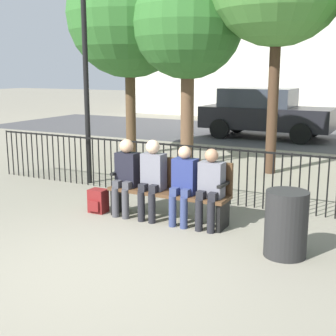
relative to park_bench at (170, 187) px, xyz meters
The scene contains 14 objects.
ground_plane 2.15m from the park_bench, 90.00° to the right, with size 80.00×80.00×0.00m, color gray.
park_bench is the anchor object (origin of this frame).
seated_person_0 0.73m from the park_bench, 169.39° to the right, with size 0.34×0.39×1.18m.
seated_person_1 0.33m from the park_bench, 151.74° to the right, with size 0.34×0.39×1.20m.
seated_person_2 0.34m from the park_bench, 25.56° to the right, with size 0.34×0.39×1.15m.
seated_person_3 0.72m from the park_bench, 10.94° to the right, with size 0.34×0.39×1.14m.
backpack 1.23m from the park_bench, 168.78° to the right, with size 0.27×0.25×0.37m.
fence_railing 1.15m from the park_bench, 90.81° to the left, with size 9.01×0.03×0.95m.
tree_0 6.33m from the park_bench, 127.79° to the left, with size 3.14×3.14×5.14m.
tree_1 5.09m from the park_bench, 111.74° to the left, with size 2.54×2.54×4.53m.
lamp_post 3.54m from the park_bench, 152.16° to the left, with size 0.28×0.28×4.08m.
street_surface 9.92m from the park_bench, 90.00° to the left, with size 24.00×6.00×0.01m.
parked_car_0 9.17m from the park_bench, 97.36° to the left, with size 4.20×1.94×1.62m.
trash_bin 1.99m from the park_bench, 18.95° to the right, with size 0.51×0.51×0.81m.
Camera 1 is at (3.07, -3.95, 2.21)m, focal length 50.00 mm.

